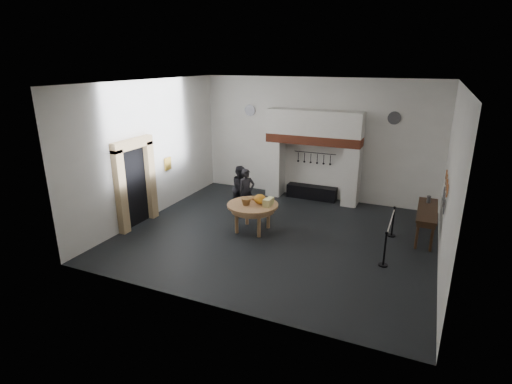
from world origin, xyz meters
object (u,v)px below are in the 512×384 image
at_px(side_table, 427,210).
at_px(iron_range, 312,192).
at_px(work_table, 253,205).
at_px(visitor_near, 247,192).
at_px(barrier_post_far, 393,222).
at_px(barrier_post_near, 385,250).
at_px(visitor_far, 241,188).

bearing_deg(side_table, iron_range, 153.30).
distance_m(work_table, visitor_near, 1.31).
bearing_deg(iron_range, side_table, -26.70).
relative_size(work_table, barrier_post_far, 1.75).
xyz_separation_m(work_table, visitor_near, (-0.72, 1.10, -0.02)).
bearing_deg(work_table, barrier_post_near, -9.82).
height_order(barrier_post_near, barrier_post_far, same).
distance_m(side_table, barrier_post_near, 2.52).
relative_size(visitor_near, side_table, 0.74).
distance_m(visitor_near, side_table, 5.67).
xyz_separation_m(visitor_near, visitor_far, (-0.40, 0.40, -0.01)).
height_order(iron_range, side_table, side_table).
height_order(side_table, barrier_post_near, same).
bearing_deg(work_table, iron_range, 77.31).
bearing_deg(visitor_near, barrier_post_near, -72.95).
relative_size(barrier_post_near, barrier_post_far, 1.00).
xyz_separation_m(iron_range, barrier_post_near, (3.20, -4.38, 0.20)).
distance_m(visitor_far, side_table, 6.05).
relative_size(visitor_near, visitor_far, 1.02).
distance_m(barrier_post_near, barrier_post_far, 2.00).
bearing_deg(visitor_near, visitor_far, 82.75).
xyz_separation_m(visitor_near, barrier_post_near, (4.75, -1.79, -0.37)).
bearing_deg(side_table, work_table, -161.82).
height_order(work_table, visitor_near, visitor_near).
bearing_deg(barrier_post_near, barrier_post_far, 90.00).
bearing_deg(visitor_far, barrier_post_near, -105.70).
bearing_deg(work_table, barrier_post_far, 17.91).
relative_size(visitor_near, barrier_post_near, 1.82).
xyz_separation_m(visitor_near, side_table, (5.65, 0.52, 0.05)).
bearing_deg(barrier_post_far, barrier_post_near, -90.00).
xyz_separation_m(barrier_post_near, barrier_post_far, (0.00, 2.00, 0.00)).
xyz_separation_m(visitor_far, barrier_post_near, (5.15, -2.19, -0.35)).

